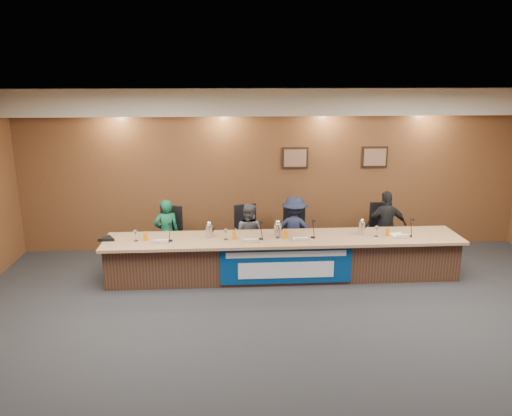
{
  "coord_description": "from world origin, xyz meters",
  "views": [
    {
      "loc": [
        -1.01,
        -5.71,
        3.46
      ],
      "look_at": [
        -0.47,
        2.41,
        1.26
      ],
      "focal_mm": 35.0,
      "sensor_mm": 36.0,
      "label": 1
    }
  ],
  "objects_px": {
    "speakerphone": "(107,239)",
    "carafe_left": "(209,231)",
    "office_chair_c": "(293,237)",
    "carafe_right": "(362,228)",
    "dais_body": "(283,258)",
    "panelist_d": "(386,227)",
    "office_chair_a": "(168,240)",
    "panelist_c": "(294,230)",
    "carafe_mid": "(278,230)",
    "panelist_a": "(167,233)",
    "office_chair_d": "(383,235)",
    "office_chair_b": "(248,238)",
    "panelist_b": "(248,234)",
    "banner": "(286,265)"
  },
  "relations": [
    {
      "from": "speakerphone",
      "to": "carafe_left",
      "type": "bearing_deg",
      "value": 1.14
    },
    {
      "from": "office_chair_c",
      "to": "carafe_right",
      "type": "bearing_deg",
      "value": -25.99
    },
    {
      "from": "dais_body",
      "to": "carafe_left",
      "type": "height_order",
      "value": "carafe_left"
    },
    {
      "from": "panelist_d",
      "to": "office_chair_a",
      "type": "xyz_separation_m",
      "value": [
        -4.09,
        0.1,
        -0.2
      ]
    },
    {
      "from": "carafe_left",
      "to": "speakerphone",
      "type": "height_order",
      "value": "carafe_left"
    },
    {
      "from": "panelist_c",
      "to": "office_chair_a",
      "type": "relative_size",
      "value": 2.69
    },
    {
      "from": "speakerphone",
      "to": "carafe_mid",
      "type": "bearing_deg",
      "value": 0.27
    },
    {
      "from": "panelist_a",
      "to": "carafe_mid",
      "type": "bearing_deg",
      "value": 146.75
    },
    {
      "from": "office_chair_d",
      "to": "carafe_mid",
      "type": "distance_m",
      "value": 2.28
    },
    {
      "from": "panelist_c",
      "to": "office_chair_b",
      "type": "height_order",
      "value": "panelist_c"
    },
    {
      "from": "panelist_a",
      "to": "dais_body",
      "type": "bearing_deg",
      "value": 147.41
    },
    {
      "from": "carafe_left",
      "to": "office_chair_d",
      "type": "bearing_deg",
      "value": 12.54
    },
    {
      "from": "panelist_a",
      "to": "panelist_c",
      "type": "bearing_deg",
      "value": 165.05
    },
    {
      "from": "dais_body",
      "to": "panelist_b",
      "type": "relative_size",
      "value": 5.11
    },
    {
      "from": "office_chair_d",
      "to": "speakerphone",
      "type": "relative_size",
      "value": 1.5
    },
    {
      "from": "panelist_d",
      "to": "office_chair_c",
      "type": "distance_m",
      "value": 1.75
    },
    {
      "from": "panelist_b",
      "to": "office_chair_a",
      "type": "height_order",
      "value": "panelist_b"
    },
    {
      "from": "office_chair_b",
      "to": "panelist_d",
      "type": "bearing_deg",
      "value": -13.77
    },
    {
      "from": "panelist_c",
      "to": "carafe_mid",
      "type": "xyz_separation_m",
      "value": [
        -0.38,
        -0.65,
        0.22
      ]
    },
    {
      "from": "carafe_mid",
      "to": "carafe_right",
      "type": "bearing_deg",
      "value": -0.69
    },
    {
      "from": "panelist_a",
      "to": "office_chair_a",
      "type": "distance_m",
      "value": 0.19
    },
    {
      "from": "panelist_c",
      "to": "office_chair_b",
      "type": "bearing_deg",
      "value": 8.97
    },
    {
      "from": "panelist_c",
      "to": "carafe_mid",
      "type": "height_order",
      "value": "panelist_c"
    },
    {
      "from": "banner",
      "to": "panelist_a",
      "type": "height_order",
      "value": "panelist_a"
    },
    {
      "from": "panelist_b",
      "to": "dais_body",
      "type": "bearing_deg",
      "value": 155.04
    },
    {
      "from": "carafe_right",
      "to": "office_chair_d",
      "type": "bearing_deg",
      "value": 49.46
    },
    {
      "from": "office_chair_c",
      "to": "carafe_left",
      "type": "height_order",
      "value": "carafe_left"
    },
    {
      "from": "office_chair_a",
      "to": "office_chair_b",
      "type": "distance_m",
      "value": 1.5
    },
    {
      "from": "office_chair_c",
      "to": "speakerphone",
      "type": "xyz_separation_m",
      "value": [
        -3.27,
        -0.77,
        0.3
      ]
    },
    {
      "from": "carafe_mid",
      "to": "office_chair_c",
      "type": "bearing_deg",
      "value": 62.9
    },
    {
      "from": "carafe_mid",
      "to": "panelist_c",
      "type": "bearing_deg",
      "value": 59.45
    },
    {
      "from": "office_chair_d",
      "to": "carafe_left",
      "type": "distance_m",
      "value": 3.39
    },
    {
      "from": "panelist_d",
      "to": "office_chair_d",
      "type": "xyz_separation_m",
      "value": [
        0.0,
        0.1,
        -0.2
      ]
    },
    {
      "from": "dais_body",
      "to": "office_chair_d",
      "type": "xyz_separation_m",
      "value": [
        2.02,
        0.76,
        0.13
      ]
    },
    {
      "from": "banner",
      "to": "office_chair_a",
      "type": "distance_m",
      "value": 2.38
    },
    {
      "from": "office_chair_d",
      "to": "dais_body",
      "type": "bearing_deg",
      "value": -164.16
    },
    {
      "from": "panelist_a",
      "to": "carafe_left",
      "type": "height_order",
      "value": "panelist_a"
    },
    {
      "from": "panelist_a",
      "to": "panelist_d",
      "type": "bearing_deg",
      "value": 165.05
    },
    {
      "from": "panelist_a",
      "to": "panelist_b",
      "type": "bearing_deg",
      "value": 165.05
    },
    {
      "from": "panelist_a",
      "to": "panelist_c",
      "type": "height_order",
      "value": "panelist_c"
    },
    {
      "from": "panelist_b",
      "to": "carafe_right",
      "type": "distance_m",
      "value": 2.06
    },
    {
      "from": "panelist_b",
      "to": "office_chair_d",
      "type": "height_order",
      "value": "panelist_b"
    },
    {
      "from": "panelist_b",
      "to": "speakerphone",
      "type": "distance_m",
      "value": 2.51
    },
    {
      "from": "panelist_b",
      "to": "panelist_a",
      "type": "bearing_deg",
      "value": 23.93
    },
    {
      "from": "panelist_a",
      "to": "carafe_mid",
      "type": "distance_m",
      "value": 2.09
    },
    {
      "from": "panelist_c",
      "to": "office_chair_b",
      "type": "distance_m",
      "value": 0.88
    },
    {
      "from": "speakerphone",
      "to": "office_chair_d",
      "type": "bearing_deg",
      "value": 8.7
    },
    {
      "from": "panelist_c",
      "to": "office_chair_a",
      "type": "height_order",
      "value": "panelist_c"
    },
    {
      "from": "panelist_c",
      "to": "office_chair_a",
      "type": "xyz_separation_m",
      "value": [
        -2.35,
        0.1,
        -0.17
      ]
    },
    {
      "from": "carafe_mid",
      "to": "speakerphone",
      "type": "height_order",
      "value": "carafe_mid"
    }
  ]
}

